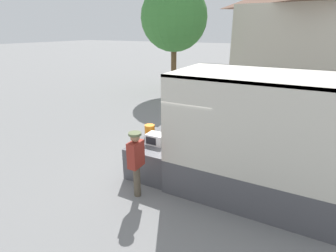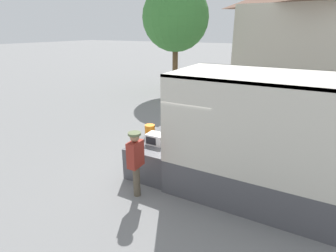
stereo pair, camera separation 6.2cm
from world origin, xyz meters
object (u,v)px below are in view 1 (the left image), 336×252
(microwave, at_px, (156,139))
(orange_bucket, at_px, (150,131))
(box_truck, at_px, (319,172))
(worker_person, at_px, (136,158))
(street_tree, at_px, (174,18))
(portable_generator, at_px, (175,126))

(microwave, relative_size, orange_bucket, 1.33)
(orange_bucket, bearing_deg, microwave, -41.12)
(box_truck, bearing_deg, orange_bucket, 179.84)
(worker_person, distance_m, street_tree, 12.63)
(microwave, distance_m, street_tree, 11.47)
(portable_generator, bearing_deg, orange_bucket, -133.85)
(microwave, bearing_deg, worker_person, -82.57)
(microwave, relative_size, street_tree, 0.07)
(microwave, distance_m, portable_generator, 1.00)
(microwave, xyz_separation_m, orange_bucket, (-0.45, 0.39, 0.03))
(portable_generator, xyz_separation_m, orange_bucket, (-0.57, -0.60, -0.05))
(worker_person, xyz_separation_m, street_tree, (-4.56, 11.19, 3.68))
(orange_bucket, relative_size, worker_person, 0.22)
(worker_person, bearing_deg, street_tree, 112.18)
(portable_generator, bearing_deg, microwave, -96.99)
(portable_generator, height_order, orange_bucket, portable_generator)
(orange_bucket, height_order, worker_person, worker_person)
(street_tree, bearing_deg, box_truck, -47.98)
(portable_generator, xyz_separation_m, worker_person, (0.04, -2.25, -0.09))
(microwave, xyz_separation_m, worker_person, (0.16, -1.26, -0.01))
(portable_generator, bearing_deg, box_truck, -8.46)
(microwave, relative_size, worker_person, 0.29)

